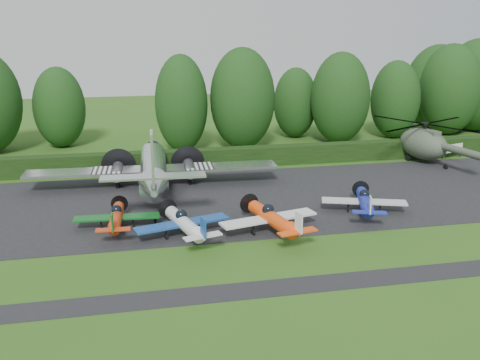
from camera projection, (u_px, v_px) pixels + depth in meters
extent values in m
plane|color=#2E5818|center=(268.00, 245.00, 36.54)|extent=(160.00, 160.00, 0.00)
cube|color=black|center=(239.00, 200.00, 45.93)|extent=(70.00, 18.00, 0.01)
cube|color=black|center=(293.00, 286.00, 30.90)|extent=(70.00, 2.00, 0.00)
cube|color=black|center=(219.00, 167.00, 56.27)|extent=(90.00, 1.60, 2.00)
cylinder|color=silver|center=(154.00, 169.00, 48.08)|extent=(2.39, 12.48, 2.39)
cone|color=silver|center=(150.00, 151.00, 54.65)|extent=(2.39, 1.56, 2.39)
cone|color=silver|center=(158.00, 188.00, 40.90)|extent=(2.39, 3.12, 2.39)
sphere|color=black|center=(151.00, 148.00, 53.56)|extent=(1.56, 1.56, 1.56)
cube|color=silver|center=(153.00, 169.00, 49.15)|extent=(22.88, 2.50, 0.23)
cube|color=white|center=(107.00, 170.00, 48.32)|extent=(2.70, 2.60, 0.05)
cube|color=white|center=(198.00, 166.00, 49.90)|extent=(2.70, 2.60, 0.05)
cylinder|color=silver|center=(117.00, 172.00, 49.17)|extent=(1.14, 3.33, 1.14)
cylinder|color=silver|center=(189.00, 168.00, 50.44)|extent=(1.14, 3.33, 1.14)
cylinder|color=black|center=(117.00, 166.00, 51.37)|extent=(3.33, 0.03, 3.33)
cylinder|color=black|center=(186.00, 162.00, 52.64)|extent=(3.33, 0.03, 3.33)
cube|color=silver|center=(158.00, 176.00, 39.79)|extent=(7.80, 1.46, 0.15)
cube|color=silver|center=(157.00, 158.00, 39.08)|extent=(0.19, 2.29, 3.95)
cylinder|color=black|center=(117.00, 185.00, 49.11)|extent=(0.26, 0.94, 0.94)
cylinder|color=black|center=(189.00, 181.00, 50.38)|extent=(0.26, 0.94, 0.94)
cylinder|color=black|center=(160.00, 222.00, 40.38)|extent=(0.19, 0.46, 0.46)
cylinder|color=#BC3511|center=(116.00, 218.00, 38.96)|extent=(0.85, 4.90, 0.85)
sphere|color=black|center=(116.00, 210.00, 39.35)|extent=(0.75, 0.75, 0.75)
cube|color=#0D591A|center=(117.00, 217.00, 39.42)|extent=(6.23, 1.16, 0.12)
cube|color=#BC3511|center=(115.00, 229.00, 36.14)|extent=(2.31, 0.62, 0.09)
cube|color=#0D591A|center=(115.00, 222.00, 35.89)|extent=(0.09, 0.71, 1.16)
cylinder|color=black|center=(117.00, 204.00, 41.93)|extent=(1.34, 0.02, 1.34)
cylinder|color=black|center=(101.00, 228.00, 39.23)|extent=(0.12, 0.39, 0.39)
cylinder|color=black|center=(133.00, 226.00, 39.67)|extent=(0.12, 0.39, 0.39)
cylinder|color=black|center=(118.00, 217.00, 41.38)|extent=(0.11, 0.36, 0.36)
cylinder|color=silver|center=(185.00, 224.00, 37.52)|extent=(0.94, 5.41, 0.94)
sphere|color=black|center=(183.00, 215.00, 37.94)|extent=(0.83, 0.83, 0.83)
cube|color=navy|center=(184.00, 223.00, 38.02)|extent=(6.89, 1.28, 0.14)
cube|color=silver|center=(189.00, 238.00, 34.39)|extent=(2.56, 0.69, 0.10)
cube|color=navy|center=(189.00, 229.00, 34.12)|extent=(0.10, 0.79, 1.28)
cylinder|color=black|center=(180.00, 207.00, 40.80)|extent=(1.48, 0.02, 1.48)
cylinder|color=black|center=(166.00, 235.00, 37.81)|extent=(0.14, 0.43, 0.43)
cylinder|color=black|center=(202.00, 233.00, 38.29)|extent=(0.14, 0.43, 0.43)
cylinder|color=black|center=(181.00, 223.00, 40.18)|extent=(0.12, 0.39, 0.39)
cylinder|color=#EF470E|center=(272.00, 219.00, 38.24)|extent=(1.01, 5.79, 1.01)
sphere|color=black|center=(270.00, 210.00, 38.70)|extent=(0.88, 0.88, 0.88)
cube|color=silver|center=(270.00, 218.00, 38.78)|extent=(7.37, 1.37, 0.15)
cube|color=#EF470E|center=(286.00, 233.00, 34.90)|extent=(2.74, 0.74, 0.11)
cube|color=silver|center=(287.00, 224.00, 34.61)|extent=(0.11, 0.84, 1.37)
cylinder|color=black|center=(260.00, 202.00, 41.75)|extent=(1.58, 0.02, 1.58)
cylinder|color=black|center=(253.00, 231.00, 38.55)|extent=(0.15, 0.46, 0.46)
cylinder|color=black|center=(289.00, 228.00, 39.07)|extent=(0.15, 0.46, 0.46)
cylinder|color=black|center=(263.00, 218.00, 41.09)|extent=(0.13, 0.42, 0.42)
cylinder|color=#192698|center=(365.00, 202.00, 42.20)|extent=(0.91, 5.24, 0.91)
sphere|color=black|center=(362.00, 194.00, 42.61)|extent=(0.80, 0.80, 0.80)
cube|color=silver|center=(362.00, 201.00, 42.69)|extent=(6.67, 1.24, 0.13)
cube|color=#192698|center=(383.00, 212.00, 39.17)|extent=(2.48, 0.67, 0.10)
cube|color=silver|center=(384.00, 205.00, 38.91)|extent=(0.10, 0.76, 1.24)
cylinder|color=black|center=(348.00, 189.00, 45.38)|extent=(1.43, 0.02, 1.43)
cylinder|color=black|center=(348.00, 212.00, 42.48)|extent=(0.13, 0.42, 0.42)
cylinder|color=black|center=(377.00, 210.00, 42.95)|extent=(0.13, 0.42, 0.42)
cylinder|color=black|center=(352.00, 202.00, 44.78)|extent=(0.11, 0.38, 0.38)
ellipsoid|color=#364233|center=(423.00, 144.00, 57.89)|extent=(3.46, 6.35, 3.32)
cylinder|color=#364233|center=(450.00, 151.00, 53.10)|extent=(0.78, 6.66, 0.78)
cube|color=#364233|center=(472.00, 149.00, 49.58)|extent=(0.13, 1.00, 1.78)
cylinder|color=black|center=(425.00, 129.00, 57.42)|extent=(0.33, 0.33, 0.89)
cylinder|color=black|center=(425.00, 124.00, 57.27)|extent=(0.78, 0.78, 0.28)
cylinder|color=black|center=(425.00, 124.00, 57.27)|extent=(13.32, 13.32, 0.07)
cube|color=#364233|center=(429.00, 134.00, 56.69)|extent=(1.00, 2.22, 0.78)
ellipsoid|color=black|center=(415.00, 139.00, 59.53)|extent=(2.11, 2.11, 1.90)
cylinder|color=black|center=(408.00, 157.00, 58.99)|extent=(0.20, 0.62, 0.62)
cylinder|color=black|center=(427.00, 156.00, 59.41)|extent=(0.20, 0.62, 0.62)
cylinder|color=black|center=(439.00, 167.00, 55.04)|extent=(0.18, 0.53, 0.53)
cylinder|color=#3F3326|center=(441.00, 154.00, 59.28)|extent=(0.11, 0.11, 1.11)
cylinder|color=#3F3326|center=(464.00, 153.00, 59.80)|extent=(0.11, 0.11, 1.11)
cube|color=silver|center=(453.00, 148.00, 59.36)|extent=(2.96, 0.07, 0.92)
cylinder|color=black|center=(182.00, 136.00, 62.63)|extent=(0.70, 0.70, 3.69)
ellipsoid|color=#153611|center=(181.00, 104.00, 61.56)|extent=(6.09, 6.09, 11.28)
cylinder|color=black|center=(242.00, 132.00, 64.04)|extent=(0.70, 0.70, 3.92)
ellipsoid|color=#153611|center=(242.00, 99.00, 62.89)|extent=(7.68, 7.68, 11.96)
cylinder|color=black|center=(393.00, 125.00, 70.19)|extent=(0.70, 0.70, 3.29)
ellipsoid|color=#153611|center=(395.00, 100.00, 69.23)|extent=(6.31, 6.31, 10.04)
cylinder|color=black|center=(339.00, 128.00, 67.11)|extent=(0.70, 0.70, 3.69)
ellipsoid|color=#153611|center=(340.00, 98.00, 66.03)|extent=(7.28, 7.28, 11.28)
cylinder|color=black|center=(446.00, 120.00, 72.22)|extent=(0.70, 0.70, 3.95)
ellipsoid|color=#153611|center=(450.00, 90.00, 71.06)|extent=(8.02, 8.02, 12.06)
cylinder|color=black|center=(62.00, 134.00, 64.95)|extent=(0.70, 0.70, 3.17)
ellipsoid|color=#153611|center=(59.00, 107.00, 64.02)|extent=(6.13, 6.13, 9.67)
cylinder|color=black|center=(295.00, 126.00, 70.55)|extent=(0.70, 0.70, 2.98)
ellipsoid|color=#153611|center=(295.00, 103.00, 69.68)|extent=(5.64, 5.64, 9.11)
cylinder|color=black|center=(434.00, 116.00, 75.29)|extent=(0.70, 0.70, 3.87)
ellipsoid|color=#153611|center=(437.00, 88.00, 74.16)|extent=(8.88, 8.88, 11.83)
cylinder|color=black|center=(473.00, 116.00, 74.74)|extent=(0.70, 0.70, 4.14)
ellipsoid|color=#153611|center=(477.00, 85.00, 73.53)|extent=(9.83, 9.83, 12.65)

